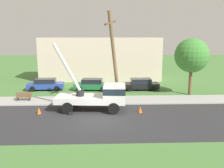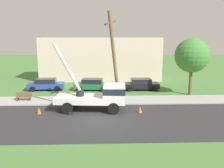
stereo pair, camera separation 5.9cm
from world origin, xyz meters
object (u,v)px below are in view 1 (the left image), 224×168
at_px(traffic_cone_behind, 39,111).
at_px(parked_sedan_blue, 46,84).
at_px(parked_sedan_green, 92,84).
at_px(park_bench, 24,97).
at_px(traffic_cone_ahead, 140,109).
at_px(parked_sedan_black, 141,84).
at_px(traffic_cone_curbside, 109,103).
at_px(utility_truck, 100,95).
at_px(roadside_tree_near, 192,56).
at_px(leaning_utility_pole, 114,58).

bearing_deg(traffic_cone_behind, parked_sedan_blue, 99.16).
bearing_deg(parked_sedan_green, park_bench, -142.69).
height_order(traffic_cone_ahead, parked_sedan_black, parked_sedan_black).
xyz_separation_m(traffic_cone_behind, parked_sedan_blue, (-1.59, 9.87, 0.43)).
bearing_deg(parked_sedan_black, traffic_cone_behind, -137.37).
relative_size(traffic_cone_curbside, parked_sedan_black, 0.13).
relative_size(traffic_cone_ahead, traffic_cone_curbside, 1.00).
bearing_deg(parked_sedan_blue, utility_truck, -52.65).
distance_m(parked_sedan_black, roadside_tree_near, 7.00).
height_order(utility_truck, leaning_utility_pole, leaning_utility_pole).
distance_m(traffic_cone_curbside, parked_sedan_blue, 10.92).
distance_m(traffic_cone_ahead, park_bench, 12.15).
distance_m(leaning_utility_pole, parked_sedan_green, 8.36).
bearing_deg(park_bench, traffic_cone_curbside, -14.16).
bearing_deg(parked_sedan_black, park_bench, -158.34).
bearing_deg(traffic_cone_behind, leaning_utility_pole, 20.71).
relative_size(traffic_cone_behind, park_bench, 0.35).
xyz_separation_m(leaning_utility_pole, traffic_cone_ahead, (2.15, -2.49, -4.28)).
xyz_separation_m(park_bench, roadside_tree_near, (18.06, 2.32, 3.99)).
xyz_separation_m(utility_truck, parked_sedan_green, (-1.05, 8.62, -0.70)).
relative_size(parked_sedan_green, parked_sedan_black, 1.03).
bearing_deg(parked_sedan_blue, parked_sedan_black, -2.15).
xyz_separation_m(traffic_cone_ahead, roadside_tree_near, (6.70, 6.63, 4.18)).
relative_size(utility_truck, parked_sedan_black, 1.53).
bearing_deg(traffic_cone_ahead, traffic_cone_curbside, 141.43).
relative_size(traffic_cone_ahead, park_bench, 0.35).
relative_size(leaning_utility_pole, parked_sedan_green, 1.95).
distance_m(traffic_cone_behind, traffic_cone_curbside, 6.46).
bearing_deg(leaning_utility_pole, parked_sedan_blue, 138.03).
xyz_separation_m(parked_sedan_green, roadside_tree_near, (11.26, -2.87, 3.75)).
bearing_deg(park_bench, traffic_cone_ahead, -20.81).
bearing_deg(traffic_cone_curbside, parked_sedan_blue, 134.82).
bearing_deg(parked_sedan_black, roadside_tree_near, -28.04).
height_order(parked_sedan_blue, parked_sedan_green, same).
xyz_separation_m(leaning_utility_pole, parked_sedan_black, (3.64, 6.93, -3.85)).
height_order(utility_truck, parked_sedan_black, utility_truck).
bearing_deg(parked_sedan_black, traffic_cone_ahead, -98.95).
bearing_deg(parked_sedan_black, leaning_utility_pole, -117.68).
relative_size(parked_sedan_black, park_bench, 2.76).
relative_size(leaning_utility_pole, roadside_tree_near, 1.39).
height_order(traffic_cone_ahead, traffic_cone_behind, same).
xyz_separation_m(leaning_utility_pole, parked_sedan_green, (-2.40, 7.02, -3.85)).
distance_m(utility_truck, leaning_utility_pole, 3.78).
bearing_deg(traffic_cone_behind, roadside_tree_near, 23.26).
height_order(leaning_utility_pole, parked_sedan_black, leaning_utility_pole).
bearing_deg(parked_sedan_blue, park_bench, -100.27).
bearing_deg(traffic_cone_ahead, traffic_cone_behind, -179.92).
bearing_deg(traffic_cone_curbside, roadside_tree_near, 25.72).
height_order(traffic_cone_behind, parked_sedan_black, parked_sedan_black).
bearing_deg(roadside_tree_near, traffic_cone_behind, -156.74).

